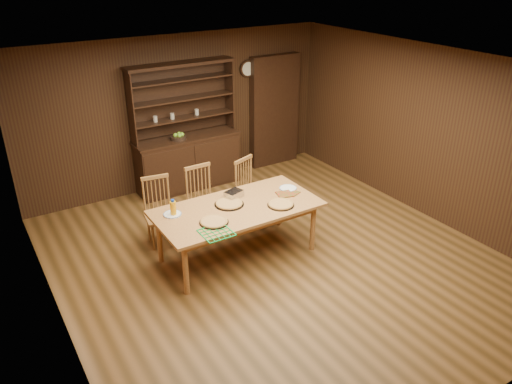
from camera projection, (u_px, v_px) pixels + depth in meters
floor at (275, 259)px, 6.80m from camera, size 6.00×6.00×0.00m
room_shell at (277, 151)px, 6.12m from camera, size 6.00×6.00×6.00m
china_hutch at (187, 155)px, 8.65m from camera, size 1.84×0.52×2.17m
doorway at (274, 111)px, 9.47m from camera, size 1.00×0.18×2.10m
wall_clock at (248, 69)px, 8.88m from camera, size 0.30×0.05×0.30m
dining_table at (237, 211)px, 6.59m from camera, size 2.18×1.09×0.75m
chair_left at (159, 208)px, 7.01m from camera, size 0.46×0.44×0.99m
chair_center at (202, 198)px, 7.26m from camera, size 0.43×0.41×1.03m
chair_right at (249, 189)px, 7.55m from camera, size 0.53×0.52×1.02m
pizza_left at (214, 222)px, 6.17m from camera, size 0.37×0.37×0.04m
pizza_right at (281, 204)px, 6.60m from camera, size 0.36×0.36×0.04m
pizza_center at (229, 204)px, 6.61m from camera, size 0.39×0.39×0.04m
cooling_rack at (216, 233)px, 5.95m from camera, size 0.47×0.47×0.02m
plate_left at (172, 214)px, 6.36m from camera, size 0.23×0.23×0.02m
plate_right at (288, 188)px, 7.06m from camera, size 0.25×0.25×0.02m
foil_dish at (234, 194)px, 6.80m from camera, size 0.28×0.23×0.09m
juice_bottle at (173, 208)px, 6.31m from camera, size 0.08×0.08×0.22m
pot_holder_a at (292, 193)px, 6.93m from camera, size 0.23×0.23×0.01m
pot_holder_b at (285, 194)px, 6.89m from camera, size 0.25×0.25×0.02m
fruit_bowl at (179, 137)px, 8.35m from camera, size 0.27×0.27×0.12m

